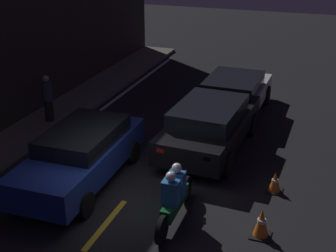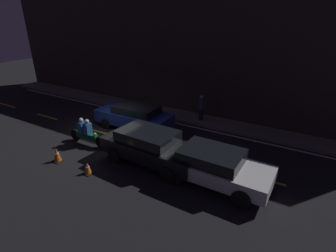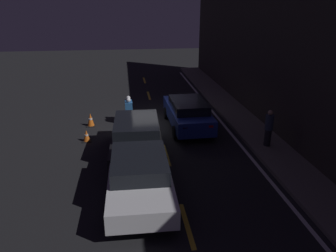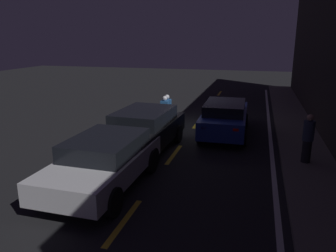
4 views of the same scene
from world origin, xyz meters
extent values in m
plane|color=black|center=(0.00, 0.00, 0.00)|extent=(56.00, 56.00, 0.00)
cube|color=#605B56|center=(0.00, 4.40, 0.07)|extent=(28.00, 1.68, 0.14)
cube|color=#2D2826|center=(0.00, 5.38, 3.60)|extent=(28.00, 0.30, 7.20)
cube|color=gold|center=(-10.00, 0.00, 0.00)|extent=(2.00, 0.14, 0.01)
cube|color=gold|center=(-5.50, 0.00, 0.00)|extent=(2.00, 0.14, 0.01)
cube|color=gold|center=(-1.00, 0.00, 0.00)|extent=(2.00, 0.14, 0.01)
cube|color=gold|center=(3.50, 0.00, 0.00)|extent=(2.00, 0.14, 0.01)
cube|color=gold|center=(8.00, 0.00, 0.00)|extent=(2.00, 0.14, 0.01)
cube|color=silver|center=(0.00, 3.31, 0.00)|extent=(25.20, 0.14, 0.01)
cube|color=navy|center=(0.50, 1.43, 0.65)|extent=(4.50, 1.81, 0.70)
cube|color=black|center=(0.72, 1.43, 1.21)|extent=(2.49, 1.60, 0.41)
cube|color=red|center=(2.72, 0.91, 0.83)|extent=(0.06, 0.20, 0.10)
cube|color=red|center=(2.69, 2.03, 0.83)|extent=(0.06, 0.20, 0.10)
cylinder|color=black|center=(-0.87, 0.56, 0.30)|extent=(0.61, 0.19, 0.61)
cylinder|color=black|center=(-0.90, 2.25, 0.30)|extent=(0.61, 0.19, 0.61)
cylinder|color=black|center=(1.90, 0.61, 0.30)|extent=(0.61, 0.19, 0.61)
cylinder|color=black|center=(1.87, 2.30, 0.30)|extent=(0.61, 0.19, 0.61)
cube|color=black|center=(3.50, -1.17, 0.68)|extent=(4.65, 2.09, 0.67)
cube|color=black|center=(3.27, -1.16, 1.25)|extent=(2.59, 1.81, 0.47)
cube|color=red|center=(1.28, -0.45, 0.84)|extent=(0.07, 0.20, 0.10)
cube|color=red|center=(1.22, -1.68, 0.84)|extent=(0.07, 0.20, 0.10)
cylinder|color=black|center=(4.96, -0.31, 0.34)|extent=(0.69, 0.21, 0.68)
cylinder|color=black|center=(4.87, -2.16, 0.34)|extent=(0.69, 0.21, 0.68)
cylinder|color=black|center=(2.13, -0.18, 0.34)|extent=(0.69, 0.21, 0.68)
cylinder|color=black|center=(2.04, -2.03, 0.34)|extent=(0.69, 0.21, 0.68)
cube|color=silver|center=(6.50, -1.21, 0.63)|extent=(4.27, 1.96, 0.57)
cube|color=black|center=(6.29, -1.20, 1.15)|extent=(2.36, 1.74, 0.46)
cube|color=red|center=(4.42, -0.56, 0.78)|extent=(0.06, 0.20, 0.10)
cube|color=red|center=(4.40, -1.78, 0.78)|extent=(0.06, 0.20, 0.10)
cylinder|color=black|center=(7.83, -0.30, 0.35)|extent=(0.70, 0.19, 0.70)
cylinder|color=black|center=(7.80, -2.15, 0.35)|extent=(0.70, 0.19, 0.70)
cylinder|color=black|center=(5.20, -0.26, 0.35)|extent=(0.70, 0.19, 0.70)
cylinder|color=black|center=(5.17, -2.11, 0.35)|extent=(0.70, 0.19, 0.70)
cylinder|color=black|center=(0.55, -1.38, 0.31)|extent=(0.62, 0.09, 0.62)
cylinder|color=black|center=(-1.18, -1.40, 0.31)|extent=(0.62, 0.11, 0.62)
cube|color=#14592D|center=(-0.32, -1.39, 0.46)|extent=(1.33, 0.25, 0.30)
sphere|color=#F2EABF|center=(0.25, -1.39, 0.69)|extent=(0.14, 0.14, 0.14)
cube|color=#265999|center=(-0.22, -1.39, 0.89)|extent=(0.28, 0.36, 0.55)
sphere|color=silver|center=(-0.22, -1.39, 1.27)|extent=(0.22, 0.22, 0.22)
cube|color=#265999|center=(-0.62, -1.40, 0.89)|extent=(0.28, 0.36, 0.55)
sphere|color=silver|center=(-0.62, -1.40, 1.27)|extent=(0.22, 0.22, 0.22)
cube|color=black|center=(-0.25, -3.30, 0.01)|extent=(0.44, 0.44, 0.03)
cone|color=orange|center=(-0.25, -3.30, 0.35)|extent=(0.34, 0.34, 0.64)
cylinder|color=white|center=(-0.25, -3.30, 0.38)|extent=(0.18, 0.18, 0.08)
cube|color=black|center=(1.68, -3.32, 0.01)|extent=(0.40, 0.40, 0.03)
cone|color=orange|center=(1.68, -3.32, 0.28)|extent=(0.30, 0.30, 0.50)
cylinder|color=white|center=(1.68, -3.32, 0.31)|extent=(0.17, 0.17, 0.06)
cylinder|color=black|center=(3.44, 4.28, 0.50)|extent=(0.28, 0.28, 0.71)
cylinder|color=#2D384C|center=(3.44, 4.28, 1.17)|extent=(0.34, 0.34, 0.63)
sphere|color=tan|center=(3.44, 4.28, 1.59)|extent=(0.21, 0.21, 0.21)
camera|label=1|loc=(-8.66, -4.24, 6.12)|focal=50.00mm
camera|label=2|loc=(9.29, -9.63, 6.23)|focal=28.00mm
camera|label=3|loc=(15.38, -1.52, 5.82)|focal=35.00mm
camera|label=4|loc=(13.97, 2.66, 3.95)|focal=35.00mm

